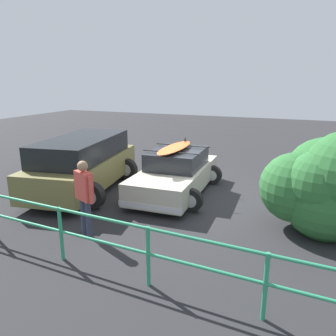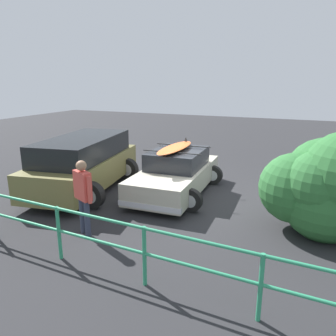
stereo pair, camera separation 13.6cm
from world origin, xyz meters
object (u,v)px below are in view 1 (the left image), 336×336
(sedan_car, at_px, (176,173))
(bush_near_left, at_px, (327,186))
(person_bystander, at_px, (84,192))
(suv_car, at_px, (83,163))

(sedan_car, height_order, bush_near_left, bush_near_left)
(sedan_car, distance_m, person_bystander, 3.58)
(person_bystander, bearing_deg, sedan_car, -103.38)
(suv_car, distance_m, bush_near_left, 6.89)
(suv_car, xyz_separation_m, person_bystander, (-1.95, 2.60, 0.16))
(sedan_car, bearing_deg, suv_car, 17.24)
(sedan_car, height_order, person_bystander, person_bystander)
(sedan_car, distance_m, suv_car, 2.92)
(bush_near_left, bearing_deg, suv_car, -2.98)
(sedan_car, xyz_separation_m, suv_car, (2.78, 0.86, 0.25))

